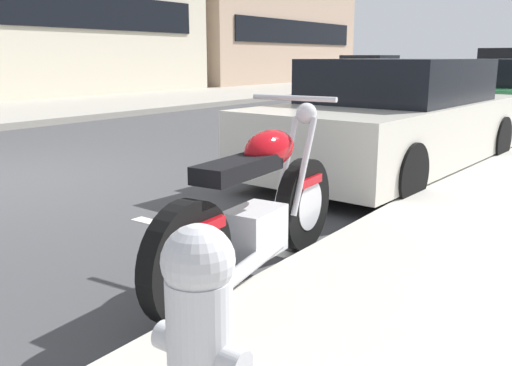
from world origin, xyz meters
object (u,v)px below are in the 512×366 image
object	(u,v)px
crossing_truck	(509,63)
car_opposite_curb	(368,75)
parked_motorcycle	(257,212)
parked_car_second_in_row	(395,120)
parked_car_far_down_curb	(488,95)
fire_hydrant	(200,326)

from	to	relation	value
crossing_truck	car_opposite_curb	xyz separation A→B (m)	(-18.51, 1.47, -0.34)
parked_motorcycle	parked_car_second_in_row	size ratio (longest dim) A/B	0.46
parked_car_second_in_row	parked_car_far_down_curb	size ratio (longest dim) A/B	1.00
parked_car_far_down_curb	fire_hydrant	bearing A→B (deg)	-171.14
parked_car_far_down_curb	fire_hydrant	xyz separation A→B (m)	(-10.59, -1.63, -0.10)
parked_car_second_in_row	car_opposite_curb	world-z (taller)	car_opposite_curb
car_opposite_curb	fire_hydrant	world-z (taller)	car_opposite_curb
fire_hydrant	car_opposite_curb	bearing A→B (deg)	23.08
parked_motorcycle	car_opposite_curb	bearing A→B (deg)	18.01
crossing_truck	car_opposite_curb	world-z (taller)	crossing_truck
crossing_truck	fire_hydrant	bearing A→B (deg)	103.11
parked_car_second_in_row	fire_hydrant	world-z (taller)	parked_car_second_in_row
parked_car_second_in_row	fire_hydrant	size ratio (longest dim) A/B	6.06
car_opposite_curb	fire_hydrant	bearing A→B (deg)	23.22
parked_car_far_down_curb	crossing_truck	distance (m)	27.98
parked_motorcycle	car_opposite_curb	distance (m)	19.61
car_opposite_curb	parked_motorcycle	bearing A→B (deg)	22.70
parked_car_far_down_curb	crossing_truck	xyz separation A→B (m)	(27.49, 5.24, 0.38)
parked_motorcycle	parked_car_far_down_curb	bearing A→B (deg)	0.53
parked_car_second_in_row	fire_hydrant	xyz separation A→B (m)	(-5.16, -1.41, -0.11)
parked_car_second_in_row	fire_hydrant	distance (m)	5.35
crossing_truck	parked_motorcycle	bearing A→B (deg)	102.27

